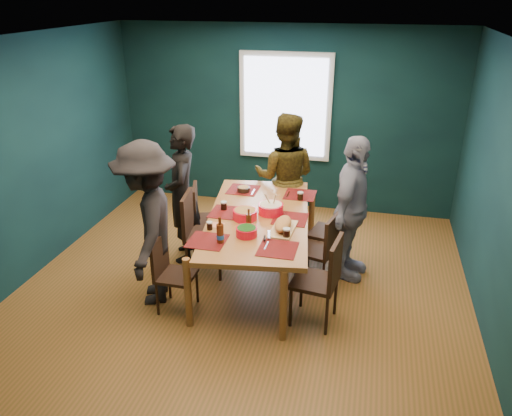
{
  "coord_description": "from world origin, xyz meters",
  "views": [
    {
      "loc": [
        1.26,
        -4.65,
        3.14
      ],
      "look_at": [
        0.11,
        0.18,
        0.94
      ],
      "focal_mm": 35.0,
      "sensor_mm": 36.0,
      "label": 1
    }
  ],
  "objects_px": {
    "person_back": "(285,177)",
    "chair_left_mid": "(197,227)",
    "dining_table": "(258,222)",
    "person_near_left": "(148,224)",
    "person_far_left": "(182,194)",
    "bowl_dumpling": "(271,208)",
    "bowl_salad": "(245,214)",
    "bowl_herbs": "(247,231)",
    "chair_right_near": "(324,275)",
    "chair_right_far": "(337,227)",
    "chair_left_far": "(204,214)",
    "chair_right_mid": "(323,245)",
    "person_right": "(352,209)",
    "chair_left_near": "(169,268)",
    "cutting_board": "(283,225)"
  },
  "relations": [
    {
      "from": "person_right",
      "to": "person_near_left",
      "type": "relative_size",
      "value": 0.96
    },
    {
      "from": "dining_table",
      "to": "person_right",
      "type": "bearing_deg",
      "value": 11.8
    },
    {
      "from": "chair_left_mid",
      "to": "bowl_dumpling",
      "type": "distance_m",
      "value": 0.91
    },
    {
      "from": "person_back",
      "to": "chair_left_mid",
      "type": "bearing_deg",
      "value": 53.36
    },
    {
      "from": "person_far_left",
      "to": "bowl_salad",
      "type": "xyz_separation_m",
      "value": [
        0.9,
        -0.45,
        0.03
      ]
    },
    {
      "from": "person_back",
      "to": "bowl_herbs",
      "type": "relative_size",
      "value": 7.8
    },
    {
      "from": "chair_left_far",
      "to": "chair_left_mid",
      "type": "relative_size",
      "value": 0.91
    },
    {
      "from": "chair_right_far",
      "to": "person_back",
      "type": "distance_m",
      "value": 1.08
    },
    {
      "from": "chair_right_near",
      "to": "person_back",
      "type": "bearing_deg",
      "value": 120.11
    },
    {
      "from": "chair_right_near",
      "to": "person_right",
      "type": "xyz_separation_m",
      "value": [
        0.19,
        1.0,
        0.3
      ]
    },
    {
      "from": "person_back",
      "to": "person_right",
      "type": "height_order",
      "value": "person_back"
    },
    {
      "from": "chair_left_mid",
      "to": "person_back",
      "type": "bearing_deg",
      "value": 46.99
    },
    {
      "from": "chair_left_near",
      "to": "person_far_left",
      "type": "bearing_deg",
      "value": 103.42
    },
    {
      "from": "person_right",
      "to": "cutting_board",
      "type": "height_order",
      "value": "person_right"
    },
    {
      "from": "chair_right_far",
      "to": "bowl_salad",
      "type": "distance_m",
      "value": 1.18
    },
    {
      "from": "bowl_herbs",
      "to": "bowl_dumpling",
      "type": "bearing_deg",
      "value": 78.02
    },
    {
      "from": "chair_left_far",
      "to": "chair_left_mid",
      "type": "height_order",
      "value": "chair_left_mid"
    },
    {
      "from": "dining_table",
      "to": "person_near_left",
      "type": "bearing_deg",
      "value": -157.74
    },
    {
      "from": "chair_left_far",
      "to": "chair_right_mid",
      "type": "bearing_deg",
      "value": -32.06
    },
    {
      "from": "cutting_board",
      "to": "chair_left_near",
      "type": "bearing_deg",
      "value": -154.22
    },
    {
      "from": "person_near_left",
      "to": "bowl_dumpling",
      "type": "distance_m",
      "value": 1.35
    },
    {
      "from": "chair_left_near",
      "to": "person_far_left",
      "type": "xyz_separation_m",
      "value": [
        -0.25,
        1.08,
        0.37
      ]
    },
    {
      "from": "chair_left_mid",
      "to": "person_far_left",
      "type": "relative_size",
      "value": 0.58
    },
    {
      "from": "chair_left_far",
      "to": "chair_right_mid",
      "type": "xyz_separation_m",
      "value": [
        1.55,
        -0.44,
        -0.03
      ]
    },
    {
      "from": "chair_right_mid",
      "to": "bowl_salad",
      "type": "bearing_deg",
      "value": -153.3
    },
    {
      "from": "bowl_salad",
      "to": "bowl_herbs",
      "type": "height_order",
      "value": "bowl_salad"
    },
    {
      "from": "chair_left_mid",
      "to": "person_near_left",
      "type": "distance_m",
      "value": 0.77
    },
    {
      "from": "bowl_salad",
      "to": "chair_left_mid",
      "type": "bearing_deg",
      "value": 166.61
    },
    {
      "from": "chair_left_mid",
      "to": "bowl_salad",
      "type": "relative_size",
      "value": 3.78
    },
    {
      "from": "chair_left_mid",
      "to": "person_back",
      "type": "distance_m",
      "value": 1.44
    },
    {
      "from": "chair_left_far",
      "to": "person_far_left",
      "type": "distance_m",
      "value": 0.42
    },
    {
      "from": "dining_table",
      "to": "cutting_board",
      "type": "relative_size",
      "value": 4.02
    },
    {
      "from": "chair_left_near",
      "to": "chair_right_mid",
      "type": "distance_m",
      "value": 1.71
    },
    {
      "from": "chair_right_mid",
      "to": "chair_right_near",
      "type": "relative_size",
      "value": 0.91
    },
    {
      "from": "chair_right_near",
      "to": "person_back",
      "type": "relative_size",
      "value": 0.56
    },
    {
      "from": "chair_right_far",
      "to": "chair_right_near",
      "type": "relative_size",
      "value": 0.99
    },
    {
      "from": "dining_table",
      "to": "chair_right_far",
      "type": "relative_size",
      "value": 2.45
    },
    {
      "from": "bowl_herbs",
      "to": "chair_left_near",
      "type": "bearing_deg",
      "value": -162.13
    },
    {
      "from": "person_far_left",
      "to": "bowl_dumpling",
      "type": "bearing_deg",
      "value": 59.02
    },
    {
      "from": "cutting_board",
      "to": "chair_right_far",
      "type": "bearing_deg",
      "value": 59.41
    },
    {
      "from": "dining_table",
      "to": "person_near_left",
      "type": "relative_size",
      "value": 1.29
    },
    {
      "from": "person_right",
      "to": "person_back",
      "type": "bearing_deg",
      "value": 59.41
    },
    {
      "from": "chair_right_near",
      "to": "bowl_salad",
      "type": "relative_size",
      "value": 3.61
    },
    {
      "from": "person_right",
      "to": "chair_left_near",
      "type": "bearing_deg",
      "value": 133.63
    },
    {
      "from": "chair_left_near",
      "to": "bowl_salad",
      "type": "height_order",
      "value": "bowl_salad"
    },
    {
      "from": "chair_left_far",
      "to": "person_back",
      "type": "distance_m",
      "value": 1.18
    },
    {
      "from": "person_back",
      "to": "bowl_herbs",
      "type": "distance_m",
      "value": 1.69
    },
    {
      "from": "person_right",
      "to": "person_near_left",
      "type": "distance_m",
      "value": 2.25
    },
    {
      "from": "chair_right_near",
      "to": "bowl_dumpling",
      "type": "xyz_separation_m",
      "value": [
        -0.69,
        0.73,
        0.33
      ]
    },
    {
      "from": "bowl_herbs",
      "to": "cutting_board",
      "type": "distance_m",
      "value": 0.4
    }
  ]
}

